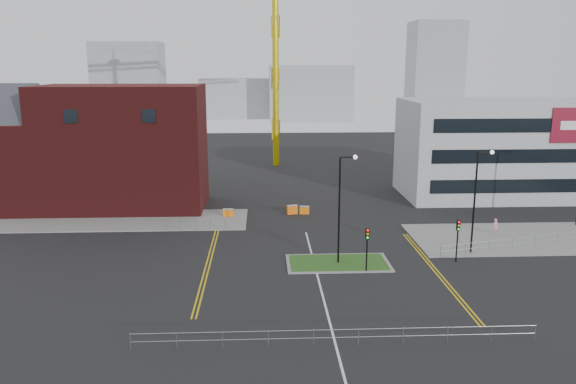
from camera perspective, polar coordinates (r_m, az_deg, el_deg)
The scene contains 27 objects.
ground at distance 39.85m, azimuth 3.76°, elevation -11.26°, with size 200.00×200.00×0.00m, color black.
pavement_left at distance 62.38m, azimuth -17.21°, elevation -2.79°, with size 28.00×8.00×0.12m, color slate.
pavement_right at distance 58.86m, azimuth 24.02°, elevation -4.27°, with size 24.00×10.00×0.12m, color slate.
island_kerb at distance 47.44m, azimuth 5.11°, elevation -7.20°, with size 8.60×4.60×0.08m, color slate.
grass_island at distance 47.43m, azimuth 5.11°, elevation -7.18°, with size 8.00×4.00×0.12m, color #22501A.
brick_building at distance 67.48m, azimuth -18.79°, elevation 4.15°, with size 24.20×10.07×14.24m.
office_block at distance 75.23m, azimuth 21.15°, elevation 4.15°, with size 25.00×12.20×12.00m.
streetlamp_island at distance 45.91m, azimuth 5.51°, elevation -0.88°, with size 1.46×0.36×9.18m.
streetlamp_right_near at distance 50.86m, azimuth 18.70°, elevation -0.15°, with size 1.46×0.36×9.18m.
traffic_light_island at distance 45.05m, azimuth 8.05°, elevation -4.98°, with size 0.28×0.33×3.65m.
traffic_light_right at distance 48.96m, azimuth 16.88°, elevation -3.96°, with size 0.28×0.33×3.65m.
railing_front at distance 34.14m, azimuth 4.92°, elevation -14.16°, with size 24.05×0.05×1.10m.
railing_left at distance 56.72m, azimuth -9.41°, elevation -3.20°, with size 6.05×0.05×1.10m.
railing_right at distance 55.86m, azimuth 23.84°, elevation -4.37°, with size 19.05×5.05×1.10m.
centre_line at distance 41.67m, azimuth 3.45°, elevation -10.14°, with size 0.15×30.00×0.01m, color silver.
yellow_left_a at distance 49.15m, azimuth -8.11°, elevation -6.60°, with size 0.12×24.00×0.01m, color gold.
yellow_left_b at distance 49.12m, azimuth -7.76°, elevation -6.60°, with size 0.12×24.00×0.01m, color gold.
yellow_right_a at distance 47.21m, azimuth 14.58°, elevation -7.73°, with size 0.12×20.00×0.01m, color gold.
yellow_right_b at distance 47.29m, azimuth 14.93°, elevation -7.71°, with size 0.12×20.00×0.01m, color gold.
skyline_a at distance 160.27m, azimuth -15.81°, elevation 10.50°, with size 18.00×12.00×22.00m, color gray.
skyline_b at distance 166.95m, azimuth 2.29°, elevation 10.01°, with size 24.00×12.00×16.00m, color gray.
skyline_c at distance 168.50m, azimuth 14.66°, elevation 11.68°, with size 14.00×12.00×28.00m, color gray.
skyline_d at distance 176.48m, azimuth -3.91°, elevation 9.49°, with size 30.00×12.00×12.00m, color gray.
pedestrian at distance 58.20m, azimuth 20.34°, elevation -3.35°, with size 0.60×0.40×1.65m, color pink.
barrier_left at distance 61.28m, azimuth -6.08°, elevation -2.11°, with size 1.16×0.52×0.94m.
barrier_mid at distance 62.34m, azimuth 1.69°, elevation -1.81°, with size 1.10×0.51×0.89m.
barrier_right at distance 62.24m, azimuth 0.42°, elevation -1.77°, with size 1.26×0.74×1.01m.
Camera 1 is at (-4.23, -36.14, 16.27)m, focal length 35.00 mm.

